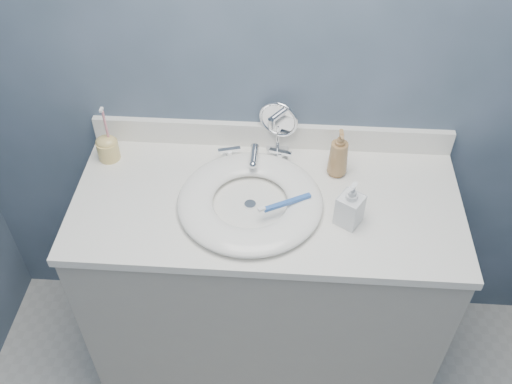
# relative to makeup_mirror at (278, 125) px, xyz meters

# --- Properties ---
(back_wall) EXTENTS (2.20, 0.02, 2.40)m
(back_wall) POSITION_rel_makeup_mirror_xyz_m (-0.02, 0.04, 0.21)
(back_wall) COLOR #415162
(back_wall) RESTS_ON ground
(vanity_cabinet) EXTENTS (1.20, 0.55, 0.85)m
(vanity_cabinet) POSITION_rel_makeup_mirror_xyz_m (-0.02, -0.24, -0.56)
(vanity_cabinet) COLOR #A19C94
(vanity_cabinet) RESTS_ON ground
(countertop) EXTENTS (1.22, 0.57, 0.03)m
(countertop) POSITION_rel_makeup_mirror_xyz_m (-0.02, -0.24, -0.12)
(countertop) COLOR white
(countertop) RESTS_ON vanity_cabinet
(backsplash) EXTENTS (1.22, 0.02, 0.09)m
(backsplash) POSITION_rel_makeup_mirror_xyz_m (-0.02, 0.02, -0.06)
(backsplash) COLOR white
(backsplash) RESTS_ON countertop
(basin) EXTENTS (0.45, 0.45, 0.04)m
(basin) POSITION_rel_makeup_mirror_xyz_m (-0.07, -0.27, -0.09)
(basin) COLOR white
(basin) RESTS_ON countertop
(drain) EXTENTS (0.04, 0.04, 0.01)m
(drain) POSITION_rel_makeup_mirror_xyz_m (-0.07, -0.27, -0.10)
(drain) COLOR silver
(drain) RESTS_ON countertop
(faucet) EXTENTS (0.25, 0.13, 0.07)m
(faucet) POSITION_rel_makeup_mirror_xyz_m (-0.07, -0.07, -0.08)
(faucet) COLOR silver
(faucet) RESTS_ON countertop
(makeup_mirror) EXTENTS (0.13, 0.08, 0.20)m
(makeup_mirror) POSITION_rel_makeup_mirror_xyz_m (0.00, 0.00, 0.00)
(makeup_mirror) COLOR silver
(makeup_mirror) RESTS_ON countertop
(soap_bottle_amber) EXTENTS (0.07, 0.07, 0.17)m
(soap_bottle_amber) POSITION_rel_makeup_mirror_xyz_m (0.20, -0.10, -0.02)
(soap_bottle_amber) COLOR #9C7346
(soap_bottle_amber) RESTS_ON countertop
(soap_bottle_clear) EXTENTS (0.10, 0.10, 0.15)m
(soap_bottle_clear) POSITION_rel_makeup_mirror_xyz_m (0.23, -0.32, -0.03)
(soap_bottle_clear) COLOR silver
(soap_bottle_clear) RESTS_ON countertop
(toothbrush_holder) EXTENTS (0.07, 0.07, 0.21)m
(toothbrush_holder) POSITION_rel_makeup_mirror_xyz_m (-0.56, -0.08, -0.06)
(toothbrush_holder) COLOR #DCBF6E
(toothbrush_holder) RESTS_ON countertop
(toothbrush_lying) EXTENTS (0.16, 0.09, 0.02)m
(toothbrush_lying) POSITION_rel_makeup_mirror_xyz_m (0.03, -0.30, -0.06)
(toothbrush_lying) COLOR #325FB2
(toothbrush_lying) RESTS_ON basin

